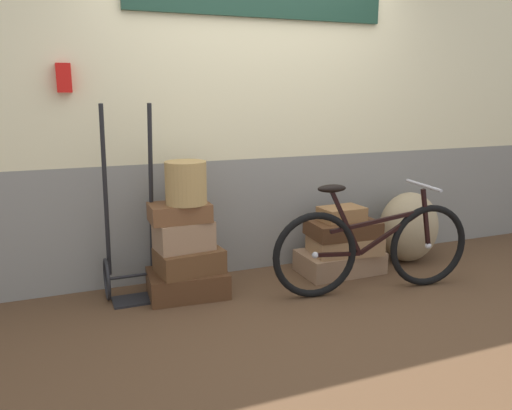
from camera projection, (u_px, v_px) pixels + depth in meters
The scene contains 14 objects.
ground at pixel (294, 304), 3.79m from camera, with size 10.16×5.20×0.06m, color #513823.
station_building at pixel (254, 115), 4.26m from camera, with size 8.16×0.74×2.64m.
suitcase_0 at pixel (188, 283), 3.86m from camera, with size 0.58×0.41×0.19m, color #4C2D19.
suitcase_1 at pixel (189, 260), 3.81m from camera, with size 0.47×0.34×0.17m, color brown.
suitcase_2 at pixel (184, 235), 3.78m from camera, with size 0.41×0.28×0.22m, color #937051.
suitcase_3 at pixel (180, 212), 3.75m from camera, with size 0.44×0.29×0.13m, color brown.
suitcase_4 at pixel (340, 262), 4.36m from camera, with size 0.69×0.42×0.18m, color #937051.
suitcase_5 at pixel (344, 244), 4.30m from camera, with size 0.57×0.38×0.14m, color #9E754C.
suitcase_6 at pixel (343, 228), 4.28m from camera, with size 0.56×0.39×0.13m, color #4C2D19.
suitcase_7 at pixel (342, 214), 4.26m from camera, with size 0.36×0.25×0.12m, color olive.
wicker_basket at pixel (186, 183), 3.69m from camera, with size 0.30×0.30×0.31m, color #A8844C.
luggage_trolley at pixel (132, 255), 3.78m from camera, with size 0.41×0.38×1.44m.
burlap_sack at pixel (409, 227), 4.60m from camera, with size 0.55×0.47×0.64m, color #9E8966.
bicycle at pixel (373, 248), 3.88m from camera, with size 1.60×0.46×0.86m.
Camera 1 is at (-1.58, -3.17, 1.52)m, focal length 35.62 mm.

